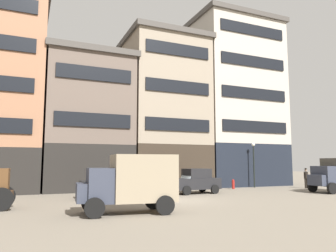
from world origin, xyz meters
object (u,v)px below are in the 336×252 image
Objects in this scene: delivery_truck_near at (131,181)px; sedan_dark at (195,181)px; fire_hydrant_curbside at (233,184)px; streetlamp_curbside at (254,158)px; pedestrian_officer at (306,177)px; sedan_light at (109,184)px.

delivery_truck_near reaches higher than sedan_dark.
streetlamp_curbside is at bearing 11.01° from fire_hydrant_curbside.
delivery_truck_near is 20.26m from pedestrian_officer.
fire_hydrant_curbside is (12.30, 9.85, -1.00)m from delivery_truck_near.
sedan_dark and sedan_light have the same top height.
sedan_dark is 11.50m from pedestrian_officer.
streetlamp_curbside is at bearing 34.70° from delivery_truck_near.
pedestrian_officer reaches higher than fire_hydrant_curbside.
sedan_light is 12.21m from fire_hydrant_curbside.
delivery_truck_near is at bearing -94.91° from sedan_light.
sedan_light is 18.17m from pedestrian_officer.
sedan_dark is at bearing 6.85° from sedan_light.
sedan_dark is 2.12× the size of pedestrian_officer.
fire_hydrant_curbside is (-6.39, 2.04, -0.55)m from pedestrian_officer.
streetlamp_curbside is at bearing 14.97° from sedan_light.
delivery_truck_near is at bearing -145.30° from streetlamp_curbside.
sedan_dark is 4.58× the size of fire_hydrant_curbside.
sedan_dark is 8.55m from streetlamp_curbside.
sedan_dark reaches higher than pedestrian_officer.
streetlamp_curbside is (-3.70, 2.57, 1.69)m from pedestrian_officer.
delivery_truck_near is 1.18× the size of sedan_dark.
sedan_dark is at bearing -158.55° from streetlamp_curbside.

